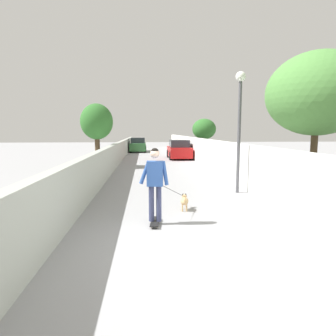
# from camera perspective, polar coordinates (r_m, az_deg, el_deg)

# --- Properties ---
(ground_plane) EXTENTS (80.00, 80.00, 0.00)m
(ground_plane) POSITION_cam_1_polar(r_m,az_deg,el_deg) (19.41, -1.51, 0.60)
(ground_plane) COLOR gray
(wall_left) EXTENTS (48.00, 0.30, 1.45)m
(wall_left) POSITION_cam_1_polar(r_m,az_deg,el_deg) (17.43, -10.83, 2.10)
(wall_left) COLOR #999E93
(wall_left) RESTS_ON ground
(fence_right) EXTENTS (48.00, 0.30, 1.75)m
(fence_right) POSITION_cam_1_polar(r_m,az_deg,el_deg) (17.75, 8.31, 2.73)
(fence_right) COLOR white
(fence_right) RESTS_ON ground
(tree_right_near) EXTENTS (1.99, 1.99, 3.29)m
(tree_right_near) POSITION_cam_1_polar(r_m,az_deg,el_deg) (24.76, 7.12, 7.58)
(tree_right_near) COLOR brown
(tree_right_near) RESTS_ON ground
(tree_left_mid) EXTENTS (1.97, 1.97, 3.93)m
(tree_left_mid) POSITION_cam_1_polar(r_m,az_deg,el_deg) (18.50, -13.86, 8.74)
(tree_left_mid) COLOR #473523
(tree_left_mid) RESTS_ON ground
(tree_right_far) EXTENTS (2.92, 2.92, 4.54)m
(tree_right_far) POSITION_cam_1_polar(r_m,az_deg,el_deg) (9.72, 27.32, 12.77)
(tree_right_far) COLOR #473523
(tree_right_far) RESTS_ON ground
(lamp_post) EXTENTS (0.36, 0.36, 4.35)m
(lamp_post) POSITION_cam_1_polar(r_m,az_deg,el_deg) (10.87, 13.93, 10.84)
(lamp_post) COLOR #4C4C51
(lamp_post) RESTS_ON ground
(skateboard) EXTENTS (0.82, 0.29, 0.08)m
(skateboard) POSITION_cam_1_polar(r_m,az_deg,el_deg) (7.19, -2.53, -10.50)
(skateboard) COLOR black
(skateboard) RESTS_ON ground
(person_skateboarder) EXTENTS (0.26, 0.72, 1.78)m
(person_skateboarder) POSITION_cam_1_polar(r_m,az_deg,el_deg) (6.94, -2.58, -2.10)
(person_skateboarder) COLOR #333859
(person_skateboarder) RESTS_ON skateboard
(dog) EXTENTS (1.54, 1.02, 1.06)m
(dog) POSITION_cam_1_polar(r_m,az_deg,el_deg) (8.39, 3.23, -6.44)
(dog) COLOR tan
(dog) RESTS_ON ground
(car_near) EXTENTS (3.82, 1.80, 1.54)m
(car_near) POSITION_cam_1_polar(r_m,az_deg,el_deg) (23.84, 2.19, 3.57)
(car_near) COLOR #B71414
(car_near) RESTS_ON ground
(car_far) EXTENTS (4.29, 1.80, 1.54)m
(car_far) POSITION_cam_1_polar(r_m,az_deg,el_deg) (32.09, -5.92, 4.50)
(car_far) COLOR #336B38
(car_far) RESTS_ON ground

